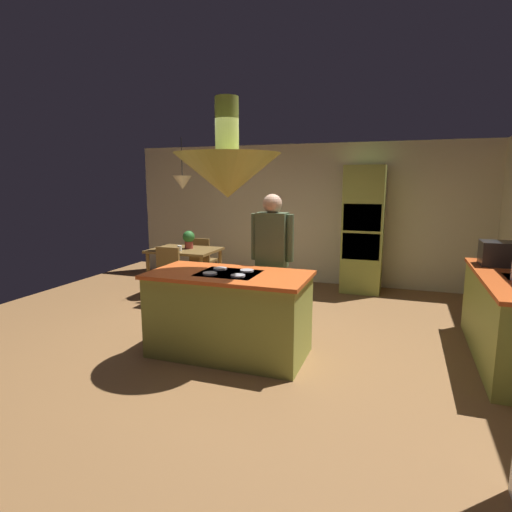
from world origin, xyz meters
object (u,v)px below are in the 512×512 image
(oven_tower, at_px, (363,230))
(cup_on_table, at_px, (180,248))
(dining_table, at_px, (185,255))
(microwave_on_counter, at_px, (502,254))
(kitchen_island, at_px, (229,313))
(chair_facing_island, at_px, (165,272))
(person_at_island, at_px, (272,255))
(chair_by_back_wall, at_px, (202,258))
(potted_plant_on_table, at_px, (189,239))

(oven_tower, height_order, cup_on_table, oven_tower)
(dining_table, xyz_separation_m, microwave_on_counter, (4.54, -0.68, 0.39))
(kitchen_island, distance_m, dining_table, 2.71)
(chair_facing_island, bearing_deg, dining_table, 90.00)
(kitchen_island, relative_size, cup_on_table, 19.17)
(person_at_island, xyz_separation_m, cup_on_table, (-1.93, 1.17, -0.19))
(chair_by_back_wall, xyz_separation_m, microwave_on_counter, (4.54, -1.31, 0.55))
(dining_table, distance_m, potted_plant_on_table, 0.29)
(chair_facing_island, bearing_deg, kitchen_island, -40.68)
(oven_tower, bearing_deg, microwave_on_counter, -46.26)
(dining_table, height_order, potted_plant_on_table, potted_plant_on_table)
(kitchen_island, relative_size, chair_by_back_wall, 1.98)
(chair_by_back_wall, xyz_separation_m, potted_plant_on_table, (0.04, -0.56, 0.42))
(person_at_island, height_order, chair_by_back_wall, person_at_island)
(potted_plant_on_table, bearing_deg, microwave_on_counter, -9.51)
(chair_facing_island, height_order, chair_by_back_wall, same)
(person_at_island, bearing_deg, chair_facing_island, 159.31)
(kitchen_island, xyz_separation_m, oven_tower, (1.10, 3.24, 0.61))
(chair_by_back_wall, height_order, potted_plant_on_table, potted_plant_on_table)
(dining_table, relative_size, chair_facing_island, 1.26)
(dining_table, distance_m, microwave_on_counter, 4.61)
(kitchen_island, bearing_deg, cup_on_table, 131.46)
(dining_table, bearing_deg, potted_plant_on_table, 61.25)
(dining_table, xyz_separation_m, chair_facing_island, (0.00, -0.64, -0.15))
(oven_tower, bearing_deg, chair_facing_island, -147.53)
(chair_facing_island, relative_size, chair_by_back_wall, 1.00)
(oven_tower, relative_size, microwave_on_counter, 4.65)
(cup_on_table, bearing_deg, person_at_island, -31.20)
(kitchen_island, bearing_deg, oven_tower, 71.26)
(kitchen_island, relative_size, oven_tower, 0.81)
(dining_table, relative_size, microwave_on_counter, 2.39)
(kitchen_island, bearing_deg, dining_table, 128.99)
(person_at_island, distance_m, cup_on_table, 2.27)
(chair_by_back_wall, bearing_deg, person_at_island, 134.20)
(potted_plant_on_table, bearing_deg, person_at_island, -37.21)
(person_at_island, xyz_separation_m, chair_facing_island, (-1.96, 0.74, -0.50))
(chair_facing_island, height_order, cup_on_table, chair_facing_island)
(cup_on_table, distance_m, microwave_on_counter, 4.54)
(oven_tower, distance_m, microwave_on_counter, 2.52)
(oven_tower, height_order, chair_by_back_wall, oven_tower)
(chair_facing_island, distance_m, chair_by_back_wall, 1.28)
(person_at_island, relative_size, potted_plant_on_table, 5.77)
(microwave_on_counter, bearing_deg, chair_facing_island, 179.54)
(person_at_island, distance_m, chair_facing_island, 2.16)
(chair_by_back_wall, bearing_deg, chair_facing_island, 90.00)
(oven_tower, height_order, person_at_island, oven_tower)
(person_at_island, distance_m, microwave_on_counter, 2.67)
(kitchen_island, distance_m, oven_tower, 3.48)
(person_at_island, bearing_deg, microwave_on_counter, 15.30)
(oven_tower, height_order, chair_facing_island, oven_tower)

